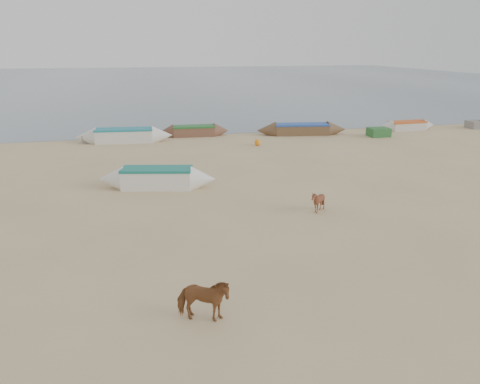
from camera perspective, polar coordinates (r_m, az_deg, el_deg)
The scene contains 7 objects.
ground at distance 15.31m, azimuth 3.42°, elevation -7.96°, with size 140.00×140.00×0.00m, color tan.
sea at distance 95.55m, azimuth -10.92°, elevation 13.19°, with size 160.00×160.00×0.00m, color slate.
cow_adult at distance 11.82m, azimuth -4.53°, elevation -13.00°, with size 0.63×1.38×1.16m, color brown.
calf_front at distance 19.39m, azimuth 9.48°, elevation -1.13°, with size 0.75×0.84×0.93m, color brown.
near_canoe at distance 22.75m, azimuth -10.07°, elevation 1.70°, with size 5.63×1.23×0.99m, color white, non-canonical shape.
waterline_canoes at distance 34.63m, azimuth -7.04°, elevation 7.09°, with size 58.46×3.89×0.98m.
beach_clutter at distance 33.83m, azimuth 0.55°, elevation 6.76°, with size 46.13×4.51×0.64m.
Camera 1 is at (-4.00, -13.25, 6.56)m, focal length 35.00 mm.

